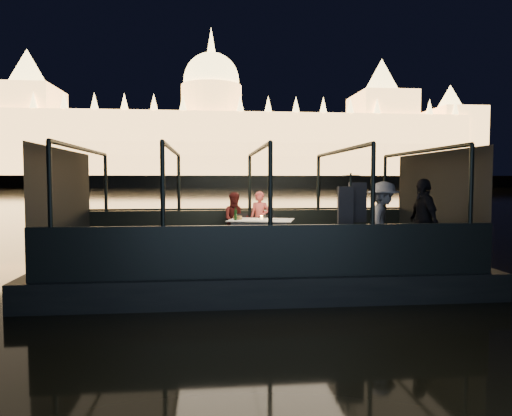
{
  "coord_description": "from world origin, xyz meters",
  "views": [
    {
      "loc": [
        -1.03,
        -9.67,
        2.15
      ],
      "look_at": [
        0.0,
        0.4,
        1.55
      ],
      "focal_mm": 32.0,
      "sensor_mm": 36.0,
      "label": 1
    }
  ],
  "objects": [
    {
      "name": "person_woman_coral",
      "position": [
        0.21,
        1.58,
        1.25
      ],
      "size": [
        0.59,
        0.49,
        1.4
      ],
      "primitive_type": "imported",
      "rotation": [
        0.0,
        0.0,
        -0.36
      ],
      "color": "#D8554E",
      "rests_on": "boat_deck"
    },
    {
      "name": "coat_stand",
      "position": [
        1.59,
        -1.4,
        1.4
      ],
      "size": [
        0.59,
        0.52,
        1.8
      ],
      "primitive_type": null,
      "rotation": [
        0.0,
        0.0,
        0.26
      ],
      "color": "black",
      "rests_on": "boat_deck"
    },
    {
      "name": "chair_port_left",
      "position": [
        -0.27,
        1.47,
        0.95
      ],
      "size": [
        0.43,
        0.43,
        0.83
      ],
      "primitive_type": "cube",
      "rotation": [
        0.0,
        0.0,
        0.12
      ],
      "color": "black",
      "rests_on": "boat_deck"
    },
    {
      "name": "plate_far",
      "position": [
        -0.36,
        0.91,
        1.27
      ],
      "size": [
        0.23,
        0.23,
        0.01
      ],
      "primitive_type": "cylinder",
      "rotation": [
        0.0,
        0.0,
        0.07
      ],
      "color": "silver",
      "rests_on": "dining_table_central"
    },
    {
      "name": "canopy_ribs",
      "position": [
        0.0,
        0.0,
        1.65
      ],
      "size": [
        8.0,
        4.0,
        2.3
      ],
      "primitive_type": null,
      "color": "black",
      "rests_on": "boat_deck"
    },
    {
      "name": "embankment",
      "position": [
        0.0,
        210.0,
        1.0
      ],
      "size": [
        400.0,
        140.0,
        6.0
      ],
      "primitive_type": "cube",
      "color": "#423D33",
      "rests_on": "ground"
    },
    {
      "name": "plate_near",
      "position": [
        0.42,
        0.67,
        1.27
      ],
      "size": [
        0.29,
        0.29,
        0.02
      ],
      "primitive_type": "cylinder",
      "rotation": [
        0.0,
        0.0,
        0.23
      ],
      "color": "silver",
      "rests_on": "dining_table_central"
    },
    {
      "name": "gunwale_starboard",
      "position": [
        0.0,
        -2.0,
        0.95
      ],
      "size": [
        8.0,
        0.08,
        0.9
      ],
      "primitive_type": "cube",
      "color": "black",
      "rests_on": "boat_deck"
    },
    {
      "name": "boat_hull",
      "position": [
        0.0,
        0.0,
        0.0
      ],
      "size": [
        8.6,
        4.4,
        1.0
      ],
      "primitive_type": "cube",
      "color": "black",
      "rests_on": "river_water"
    },
    {
      "name": "cabin_glass_port",
      "position": [
        0.0,
        2.0,
        2.1
      ],
      "size": [
        8.0,
        0.02,
        1.4
      ],
      "primitive_type": null,
      "color": "#99B2B2",
      "rests_on": "gunwale_port"
    },
    {
      "name": "wine_glass_red",
      "position": [
        0.27,
        0.97,
        1.36
      ],
      "size": [
        0.08,
        0.08,
        0.2
      ],
      "primitive_type": null,
      "rotation": [
        0.0,
        0.0,
        0.25
      ],
      "color": "silver",
      "rests_on": "dining_table_central"
    },
    {
      "name": "river_water",
      "position": [
        0.0,
        80.0,
        0.0
      ],
      "size": [
        500.0,
        500.0,
        0.0
      ],
      "primitive_type": "plane",
      "color": "black",
      "rests_on": "ground"
    },
    {
      "name": "wine_glass_white",
      "position": [
        -0.45,
        0.66,
        1.36
      ],
      "size": [
        0.08,
        0.08,
        0.19
      ],
      "primitive_type": null,
      "rotation": [
        0.0,
        0.0,
        0.27
      ],
      "color": "silver",
      "rests_on": "dining_table_central"
    },
    {
      "name": "chair_port_right",
      "position": [
        0.41,
        1.32,
        0.95
      ],
      "size": [
        0.49,
        0.49,
        0.8
      ],
      "primitive_type": "cube",
      "rotation": [
        0.0,
        0.0,
        0.41
      ],
      "color": "black",
      "rests_on": "boat_deck"
    },
    {
      "name": "bread_basket",
      "position": [
        -0.39,
        0.79,
        1.31
      ],
      "size": [
        0.27,
        0.27,
        0.08
      ],
      "primitive_type": "cylinder",
      "rotation": [
        0.0,
        0.0,
        -0.43
      ],
      "color": "olive",
      "rests_on": "dining_table_central"
    },
    {
      "name": "cabin_roof_glass",
      "position": [
        0.0,
        0.0,
        2.8
      ],
      "size": [
        8.0,
        4.0,
        0.02
      ],
      "primitive_type": null,
      "color": "#99B2B2",
      "rests_on": "boat_deck"
    },
    {
      "name": "end_wall_aft",
      "position": [
        4.0,
        0.0,
        1.65
      ],
      "size": [
        0.02,
        4.0,
        2.3
      ],
      "primitive_type": null,
      "color": "black",
      "rests_on": "boat_deck"
    },
    {
      "name": "person_man_maroon",
      "position": [
        -0.39,
        1.61,
        1.25
      ],
      "size": [
        0.68,
        0.54,
        1.37
      ],
      "primitive_type": "imported",
      "rotation": [
        0.0,
        0.0,
        0.05
      ],
      "color": "#451413",
      "rests_on": "boat_deck"
    },
    {
      "name": "boat_deck",
      "position": [
        0.0,
        0.0,
        0.48
      ],
      "size": [
        8.0,
        4.0,
        0.04
      ],
      "primitive_type": "cube",
      "color": "black",
      "rests_on": "boat_hull"
    },
    {
      "name": "wine_bottle",
      "position": [
        -0.45,
        0.56,
        1.42
      ],
      "size": [
        0.08,
        0.08,
        0.3
      ],
      "primitive_type": "cylinder",
      "rotation": [
        0.0,
        0.0,
        -0.3
      ],
      "color": "#123315",
      "rests_on": "dining_table_central"
    },
    {
      "name": "passenger_stripe",
      "position": [
        2.37,
        -1.03,
        1.35
      ],
      "size": [
        0.99,
        1.22,
        1.65
      ],
      "primitive_type": "imported",
      "rotation": [
        0.0,
        0.0,
        1.14
      ],
      "color": "white",
      "rests_on": "boat_deck"
    },
    {
      "name": "cabin_glass_starboard",
      "position": [
        0.0,
        -2.0,
        2.1
      ],
      "size": [
        8.0,
        0.02,
        1.4
      ],
      "primitive_type": null,
      "color": "#99B2B2",
      "rests_on": "gunwale_starboard"
    },
    {
      "name": "dining_table_central",
      "position": [
        0.15,
        0.7,
        0.89
      ],
      "size": [
        1.68,
        1.39,
        0.77
      ],
      "primitive_type": "cube",
      "rotation": [
        0.0,
        0.0,
        -0.27
      ],
      "color": "silver",
      "rests_on": "boat_deck"
    },
    {
      "name": "parliament_building",
      "position": [
        0.0,
        175.0,
        29.0
      ],
      "size": [
        220.0,
        32.0,
        60.0
      ],
      "primitive_type": null,
      "color": "#F2D18C",
      "rests_on": "embankment"
    },
    {
      "name": "passenger_dark",
      "position": [
        3.15,
        -1.13,
        1.35
      ],
      "size": [
        0.43,
        1.01,
        1.71
      ],
      "primitive_type": "imported",
      "rotation": [
        0.0,
        0.0,
        4.72
      ],
      "color": "black",
      "rests_on": "boat_deck"
    },
    {
      "name": "end_wall_fore",
      "position": [
        -4.0,
        0.0,
        1.65
      ],
      "size": [
        0.02,
        4.0,
        2.3
      ],
      "primitive_type": null,
      "color": "black",
      "rests_on": "boat_deck"
    },
    {
      "name": "amber_candle",
      "position": [
        0.17,
        0.77,
        1.31
      ],
      "size": [
        0.07,
        0.07,
        0.09
      ],
      "primitive_type": "cylinder",
      "rotation": [
        0.0,
        0.0,
        -0.18
      ],
      "color": "#F7AE3D",
      "rests_on": "dining_table_central"
    },
    {
      "name": "gunwale_port",
      "position": [
        0.0,
        2.0,
        0.95
      ],
      "size": [
        8.0,
        0.08,
        0.9
      ],
      "primitive_type": "cube",
      "color": "black",
      "rests_on": "boat_deck"
    }
  ]
}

